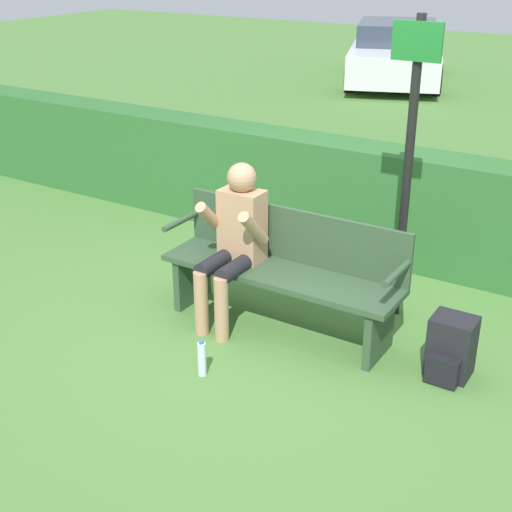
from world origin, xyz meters
TOP-DOWN VIEW (x-y plane):
  - ground_plane at (0.00, 0.00)m, footprint 40.00×40.00m
  - hedge_back at (0.00, 1.74)m, footprint 12.00×0.47m
  - park_bench at (0.00, 0.07)m, footprint 1.93×0.49m
  - person_seated at (-0.37, -0.06)m, footprint 0.48×0.61m
  - backpack at (1.36, 0.05)m, footprint 0.30×0.34m
  - water_bottle at (-0.12, -0.87)m, footprint 0.06×0.06m
  - signpost at (0.70, 0.71)m, footprint 0.37×0.09m
  - parked_car at (-3.22, 10.45)m, footprint 3.12×4.54m

SIDE VIEW (x-z plane):
  - ground_plane at x=0.00m, z-range 0.00..0.00m
  - water_bottle at x=-0.12m, z-range -0.01..0.27m
  - backpack at x=1.36m, z-range -0.01..0.44m
  - park_bench at x=0.00m, z-range 0.02..0.95m
  - hedge_back at x=0.00m, z-range 0.00..1.07m
  - parked_car at x=-3.22m, z-range -0.02..1.21m
  - person_seated at x=-0.37m, z-range 0.08..1.36m
  - signpost at x=0.70m, z-range 0.17..2.53m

